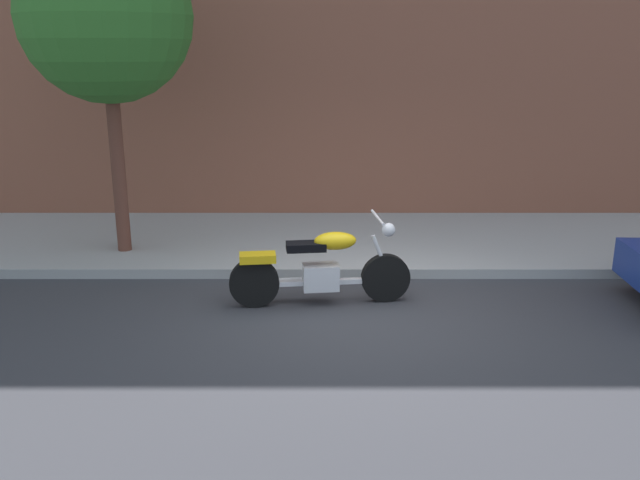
% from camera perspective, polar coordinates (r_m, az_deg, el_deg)
% --- Properties ---
extents(ground_plane, '(60.00, 60.00, 0.00)m').
position_cam_1_polar(ground_plane, '(8.18, 3.38, -6.17)').
color(ground_plane, '#38383D').
extents(sidewalk, '(23.81, 3.29, 0.14)m').
position_cam_1_polar(sidewalk, '(10.86, 2.51, -0.10)').
color(sidewalk, '#A6A6A6').
rests_on(sidewalk, ground).
extents(motorcycle, '(2.25, 0.70, 1.11)m').
position_cam_1_polar(motorcycle, '(8.29, -0.02, -2.47)').
color(motorcycle, black).
rests_on(motorcycle, ground).
extents(street_tree, '(2.40, 2.40, 4.71)m').
position_cam_1_polar(street_tree, '(10.16, -17.80, 17.60)').
color(street_tree, brown).
rests_on(street_tree, ground).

